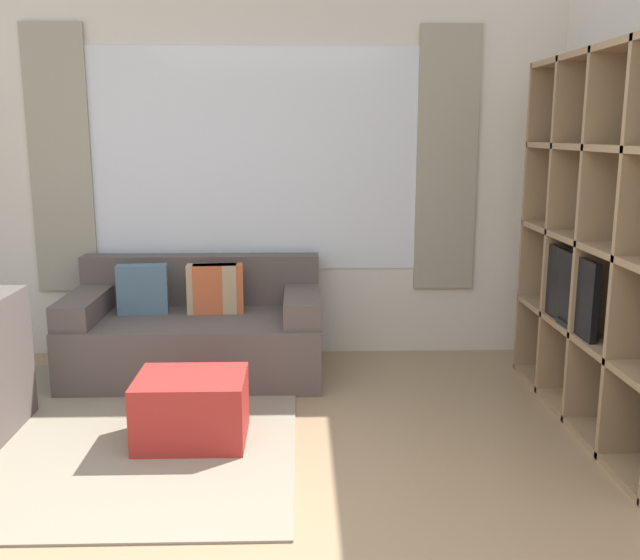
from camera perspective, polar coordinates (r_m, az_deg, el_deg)
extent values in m
cube|color=silver|center=(5.30, -5.17, 8.44)|extent=(5.66, 0.07, 2.70)
cube|color=white|center=(5.26, -5.22, 9.50)|extent=(2.45, 0.01, 1.60)
cube|color=#9E9984|center=(5.51, -20.06, 8.95)|extent=(0.44, 0.03, 1.90)
cube|color=#9E9984|center=(5.34, 10.10, 9.40)|extent=(0.44, 0.03, 1.90)
cube|color=gray|center=(4.29, -17.79, -11.37)|extent=(2.29, 2.30, 0.01)
cube|color=#997A56|center=(4.25, 22.16, 2.71)|extent=(0.39, 0.04, 2.09)
cube|color=#997A56|center=(4.69, 19.84, 3.64)|extent=(0.39, 0.04, 2.09)
cube|color=#997A56|center=(5.13, 17.91, 4.41)|extent=(0.39, 0.04, 2.09)
cube|color=#997A56|center=(4.51, 21.14, -10.31)|extent=(0.39, 1.92, 0.04)
cube|color=#997A56|center=(4.35, 21.63, -4.11)|extent=(0.39, 1.92, 0.04)
cube|color=#997A56|center=(4.25, 22.16, 2.71)|extent=(0.39, 1.92, 0.04)
cube|color=#997A56|center=(4.21, 22.71, 9.76)|extent=(0.39, 1.92, 0.04)
cube|color=#997A56|center=(4.23, 23.27, 16.60)|extent=(0.39, 1.92, 0.04)
cube|color=black|center=(4.35, 19.38, -0.76)|extent=(0.04, 0.73, 0.44)
cube|color=black|center=(4.40, 19.45, -3.34)|extent=(0.10, 0.24, 0.03)
cube|color=gold|center=(4.88, 18.73, 4.98)|extent=(0.11, 0.11, 0.13)
cylinder|color=#388947|center=(4.00, 23.84, 11.10)|extent=(0.06, 0.06, 0.17)
cylinder|color=#2856A8|center=(4.13, 22.66, -3.88)|extent=(0.09, 0.09, 0.12)
cube|color=gold|center=(4.67, 19.94, -8.14)|extent=(0.12, 0.12, 0.17)
cylinder|color=#232328|center=(4.53, 20.35, -2.59)|extent=(0.07, 0.07, 0.09)
cube|color=#564C47|center=(5.00, -9.88, -5.18)|extent=(1.70, 0.91, 0.42)
cube|color=#564C47|center=(5.25, -9.47, 0.05)|extent=(1.70, 0.18, 0.36)
cube|color=#564C47|center=(5.08, -18.18, -1.90)|extent=(0.24, 0.85, 0.16)
cube|color=#564C47|center=(4.87, -1.45, -1.89)|extent=(0.24, 0.85, 0.16)
cube|color=slate|center=(5.05, -14.01, -0.72)|extent=(0.35, 0.16, 0.34)
cube|color=#C65B33|center=(4.96, -8.14, -0.70)|extent=(0.35, 0.15, 0.34)
cube|color=tan|center=(4.97, -8.62, -0.70)|extent=(0.34, 0.13, 0.34)
cube|color=#A82823|center=(3.96, -10.23, -10.13)|extent=(0.58, 0.47, 0.37)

